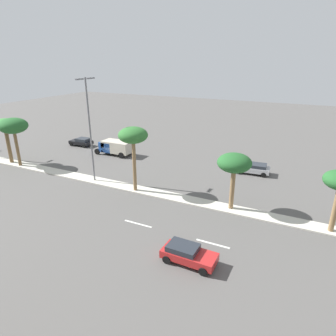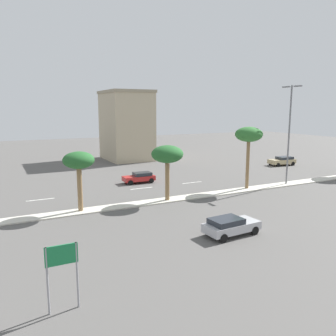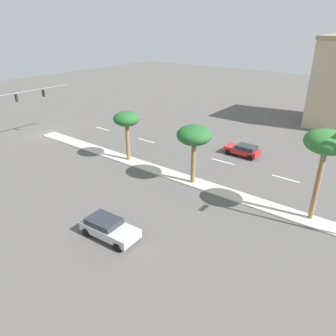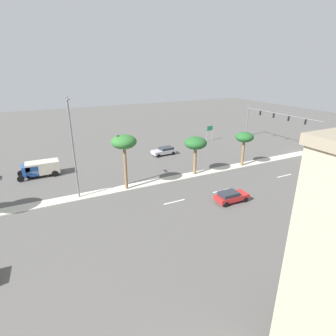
{
  "view_description": "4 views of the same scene",
  "coord_description": "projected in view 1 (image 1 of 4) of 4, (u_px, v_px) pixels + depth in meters",
  "views": [
    {
      "loc": [
        -25.95,
        18.32,
        14.05
      ],
      "look_at": [
        -1.23,
        30.28,
        3.77
      ],
      "focal_mm": 31.5,
      "sensor_mm": 36.0,
      "label": 1
    },
    {
      "loc": [
        30.55,
        8.64,
        9.37
      ],
      "look_at": [
        -0.13,
        24.24,
        3.38
      ],
      "focal_mm": 36.6,
      "sensor_mm": 36.0,
      "label": 2
    },
    {
      "loc": [
        23.16,
        38.77,
        14.06
      ],
      "look_at": [
        2.49,
        22.85,
        2.12
      ],
      "focal_mm": 33.92,
      "sensor_mm": 36.0,
      "label": 3
    },
    {
      "loc": [
        -31.84,
        44.44,
        15.23
      ],
      "look_at": [
        -0.11,
        28.58,
        1.86
      ],
      "focal_mm": 29.05,
      "sensor_mm": 36.0,
      "label": 4
    }
  ],
  "objects": [
    {
      "name": "sedan_black_leading",
      "position": [
        82.0,
        142.0,
        50.05
      ],
      "size": [
        2.11,
        3.86,
        1.35
      ],
      "color": "black",
      "rests_on": "ground"
    },
    {
      "name": "street_lamp_leading",
      "position": [
        89.0,
        124.0,
        33.48
      ],
      "size": [
        2.9,
        0.24,
        12.0
      ],
      "color": "slate",
      "rests_on": "median_curb"
    },
    {
      "name": "sedan_silver_near",
      "position": [
        253.0,
        168.0,
        37.96
      ],
      "size": [
        2.24,
        4.42,
        1.36
      ],
      "color": "#B2B2B7",
      "rests_on": "ground"
    },
    {
      "name": "palm_tree_center",
      "position": [
        133.0,
        137.0,
        31.02
      ],
      "size": [
        3.15,
        3.15,
        7.2
      ],
      "color": "olive",
      "rests_on": "median_curb"
    },
    {
      "name": "sedan_red_inboard",
      "position": [
        188.0,
        254.0,
        21.38
      ],
      "size": [
        1.94,
        4.04,
        1.33
      ],
      "color": "red",
      "rests_on": "ground"
    },
    {
      "name": "median_curb",
      "position": [
        107.0,
        183.0,
        35.21
      ],
      "size": [
        1.8,
        77.97,
        0.12
      ],
      "primitive_type": "cube",
      "color": "beige",
      "rests_on": "ground"
    },
    {
      "name": "lane_stripe_near",
      "position": [
        138.0,
        224.0,
        26.6
      ],
      "size": [
        0.2,
        2.8,
        0.01
      ],
      "primitive_type": "cube",
      "color": "silver",
      "rests_on": "ground"
    },
    {
      "name": "palm_tree_inboard",
      "position": [
        13.0,
        126.0,
        38.9
      ],
      "size": [
        3.73,
        3.73,
        6.58
      ],
      "color": "brown",
      "rests_on": "median_curb"
    },
    {
      "name": "box_truck",
      "position": [
        115.0,
        147.0,
        45.32
      ],
      "size": [
        2.53,
        5.72,
        2.18
      ],
      "color": "#234C99",
      "rests_on": "ground"
    },
    {
      "name": "ground_plane",
      "position": [
        173.0,
        197.0,
        31.7
      ],
      "size": [
        160.0,
        160.0,
        0.0
      ],
      "primitive_type": "plane",
      "color": "#565451"
    },
    {
      "name": "palm_tree_near",
      "position": [
        234.0,
        164.0,
        27.57
      ],
      "size": [
        3.24,
        3.24,
        5.63
      ],
      "color": "olive",
      "rests_on": "median_curb"
    },
    {
      "name": "lane_stripe_outboard",
      "position": [
        213.0,
        244.0,
        23.73
      ],
      "size": [
        0.2,
        2.8,
        0.01
      ],
      "primitive_type": "cube",
      "color": "silver",
      "rests_on": "ground"
    },
    {
      "name": "palm_tree_mid",
      "position": [
        5.0,
        126.0,
        40.22
      ],
      "size": [
        3.08,
        3.08,
        6.25
      ],
      "color": "brown",
      "rests_on": "median_curb"
    }
  ]
}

